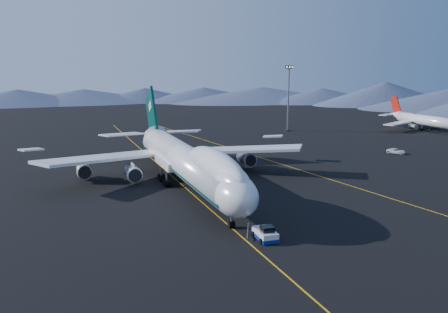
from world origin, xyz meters
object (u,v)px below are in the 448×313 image
object	(u,v)px
service_van	(396,151)
floodlight_mast	(288,98)
boeing_747	(185,160)
pushback_tug	(265,235)
second_jet	(428,121)

from	to	relation	value
service_van	floodlight_mast	distance (m)	54.96
boeing_747	floodlight_mast	world-z (taller)	floodlight_mast
pushback_tug	boeing_747	bearing A→B (deg)	97.57
boeing_747	pushback_tug	distance (m)	33.40
pushback_tug	service_van	xyz separation A→B (m)	(63.36, 50.38, 0.04)
service_van	floodlight_mast	bearing A→B (deg)	62.41
pushback_tug	second_jet	world-z (taller)	second_jet
boeing_747	service_van	xyz separation A→B (m)	(66.20, 17.49, -5.09)
boeing_747	service_van	distance (m)	68.66
pushback_tug	floodlight_mast	world-z (taller)	floodlight_mast
service_van	floodlight_mast	size ratio (longest dim) A/B	0.22
boeing_747	pushback_tug	world-z (taller)	boeing_747
pushback_tug	service_van	size ratio (longest dim) A/B	0.98
second_jet	service_van	xyz separation A→B (m)	(-42.54, -35.80, -3.01)
pushback_tug	floodlight_mast	bearing A→B (deg)	64.07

